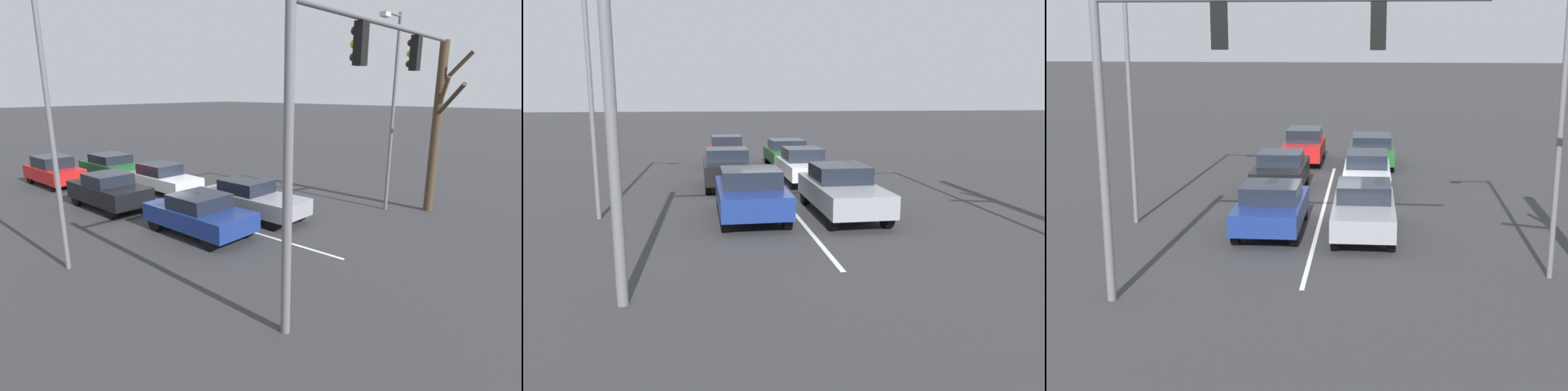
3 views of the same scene
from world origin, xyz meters
TOP-DOWN VIEW (x-y plane):
  - ground_plane at (0.00, 0.00)m, footprint 240.00×240.00m
  - lane_stripe_left_divider at (0.00, 1.78)m, footprint 0.12×15.56m
  - car_navy_midlane_front at (1.39, 4.48)m, footprint 1.92×4.16m
  - car_gray_leftlane_front at (-1.39, 4.45)m, footprint 1.81×4.70m
  - car_black_midlane_second at (1.77, -1.04)m, footprint 1.83×4.17m
  - car_silver_leftlane_second at (-1.45, -1.63)m, footprint 1.73×4.20m
  - car_red_midlane_third at (1.46, -7.42)m, footprint 1.71×4.02m
  - car_darkgreen_leftlane_third at (-1.64, -6.92)m, footprint 1.94×4.29m
  - traffic_signal_gantry at (1.95, 10.55)m, footprint 8.19×0.37m
  - street_lamp_right_shoulder at (5.69, 3.83)m, footprint 1.50×0.24m
  - street_lamp_left_shoulder at (-5.84, 8.15)m, footprint 1.63×0.24m
  - bare_tree_near at (-6.98, 9.67)m, footprint 1.76×1.57m

SIDE VIEW (x-z plane):
  - ground_plane at x=0.00m, z-range 0.00..0.00m
  - lane_stripe_left_divider at x=0.00m, z-range 0.00..0.01m
  - car_darkgreen_leftlane_third at x=-1.64m, z-range 0.04..1.43m
  - car_silver_leftlane_second at x=-1.45m, z-range 0.02..1.47m
  - car_navy_midlane_front at x=1.39m, z-range 0.02..1.51m
  - car_gray_leftlane_front at x=-1.39m, z-range 0.02..1.52m
  - car_black_midlane_second at x=1.77m, z-range 0.02..1.57m
  - car_red_midlane_third at x=1.46m, z-range 0.01..1.60m
  - bare_tree_near at x=-6.98m, z-range 0.22..7.14m
  - street_lamp_left_shoulder at x=-5.84m, z-range 0.57..8.52m
  - street_lamp_right_shoulder at x=5.69m, z-range 0.56..9.33m
  - traffic_signal_gantry at x=1.95m, z-range 1.49..8.61m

